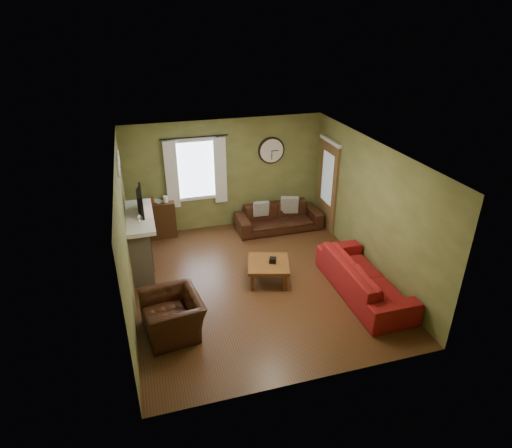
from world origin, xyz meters
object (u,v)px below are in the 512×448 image
object	(u,v)px
bookshelf	(160,220)
armchair	(173,315)
coffee_table	(268,272)
sofa_brown	(279,217)
sofa_red	(364,277)

from	to	relation	value
bookshelf	armchair	size ratio (longest dim) A/B	0.85
coffee_table	bookshelf	bearing A→B (deg)	127.19
armchair	coffee_table	bearing A→B (deg)	108.15
bookshelf	coffee_table	bearing A→B (deg)	-52.81
sofa_brown	bookshelf	bearing A→B (deg)	172.46
bookshelf	coffee_table	size ratio (longest dim) A/B	1.11
sofa_red	coffee_table	xyz separation A→B (m)	(-1.57, 0.87, -0.13)
sofa_brown	coffee_table	distance (m)	2.27
sofa_red	armchair	distance (m)	3.50
bookshelf	sofa_red	world-z (taller)	bookshelf
sofa_red	armchair	bearing A→B (deg)	91.73
coffee_table	sofa_red	bearing A→B (deg)	-28.91
coffee_table	sofa_brown	bearing A→B (deg)	66.25
sofa_brown	sofa_red	distance (m)	3.01
coffee_table	armchair	bearing A→B (deg)	-153.29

